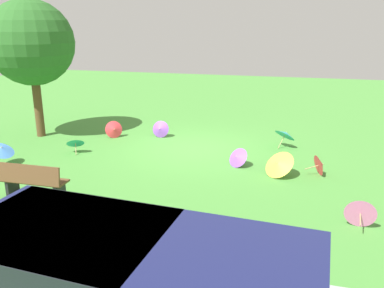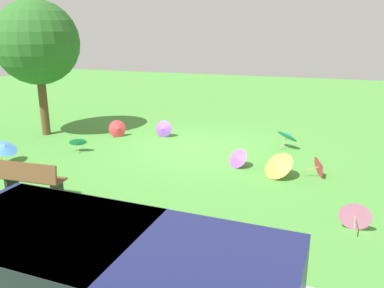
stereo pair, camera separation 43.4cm
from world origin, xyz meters
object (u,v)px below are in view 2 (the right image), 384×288
parasol_teal_0 (78,141)px  parasol_purple_2 (237,158)px  parasol_red_1 (118,129)px  parasol_blue_0 (4,147)px  parasol_yellow_1 (277,165)px  park_bench (31,179)px  shade_tree (37,43)px  van_dark (98,278)px  parasol_pink_0 (355,215)px  parasol_purple_0 (163,129)px  parasol_teal_1 (288,135)px  parasol_red_0 (321,166)px

parasol_teal_0 → parasol_purple_2: parasol_purple_2 is taller
parasol_red_1 → parasol_blue_0: bearing=62.9°
parasol_yellow_1 → parasol_purple_2: bearing=-21.7°
park_bench → shade_tree: size_ratio=0.33×
parasol_yellow_1 → van_dark: bearing=76.5°
parasol_pink_0 → van_dark: bearing=50.6°
parasol_red_1 → parasol_purple_2: size_ratio=0.89×
park_bench → parasol_teal_0: size_ratio=2.20×
parasol_purple_0 → parasol_red_1: 1.67m
parasol_yellow_1 → parasol_teal_1: (-0.05, -2.78, 0.11)m
van_dark → parasol_red_1: (4.42, -8.91, -0.60)m
van_dark → parasol_yellow_1: bearing=-103.5°
parasol_blue_0 → parasol_red_1: 4.04m
parasol_purple_0 → van_dark: bearing=106.7°
van_dark → park_bench: bearing=-42.2°
van_dark → parasol_yellow_1: van_dark is taller
park_bench → parasol_pink_0: 7.29m
park_bench → parasol_blue_0: bearing=-37.1°
shade_tree → parasol_red_1: shade_tree is taller
parasol_yellow_1 → parasol_blue_0: parasol_blue_0 is taller
parasol_pink_0 → shade_tree: bearing=-22.3°
parasol_yellow_1 → parasol_pink_0: bearing=126.0°
van_dark → parasol_teal_1: bearing=-99.9°
parasol_pink_0 → parasol_teal_0: bearing=-19.2°
parasol_teal_1 → parasol_red_1: 6.08m
parasol_yellow_1 → parasol_purple_2: 1.29m
parasol_teal_1 → parasol_red_0: 2.63m
parasol_teal_0 → parasol_red_1: parasol_red_1 is taller
shade_tree → parasol_purple_0: size_ratio=7.72×
parasol_purple_0 → parasol_teal_0: size_ratio=0.86×
parasol_teal_0 → parasol_yellow_1: 6.44m
parasol_teal_0 → parasol_blue_0: size_ratio=0.84×
parasol_teal_1 → parasol_blue_0: bearing=27.1°
van_dark → parasol_yellow_1: size_ratio=4.36×
van_dark → shade_tree: shade_tree is taller
park_bench → parasol_purple_2: bearing=-140.3°
park_bench → parasol_purple_0: 5.99m
parasol_yellow_1 → park_bench: bearing=29.3°
parasol_teal_1 → park_bench: bearing=46.7°
parasol_teal_0 → van_dark: bearing=124.8°
van_dark → parasol_purple_2: size_ratio=6.25×
shade_tree → parasol_blue_0: bearing=106.1°
van_dark → parasol_teal_0: bearing=-55.2°
shade_tree → parasol_purple_0: bearing=-167.5°
park_bench → parasol_purple_2: 5.55m
parasol_pink_0 → parasol_blue_0: 9.72m
van_dark → parasol_teal_0: 8.51m
parasol_red_0 → parasol_pink_0: size_ratio=0.98×
parasol_teal_1 → parasol_red_0: size_ratio=1.51×
park_bench → parasol_teal_1: size_ratio=1.67×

